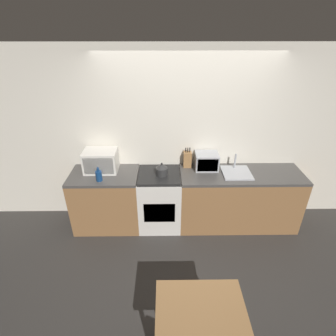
{
  "coord_description": "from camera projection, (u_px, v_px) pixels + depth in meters",
  "views": [
    {
      "loc": [
        -0.31,
        -2.43,
        2.8
      ],
      "look_at": [
        -0.27,
        0.72,
        1.05
      ],
      "focal_mm": 28.0,
      "sensor_mm": 36.0,
      "label": 1
    }
  ],
  "objects": [
    {
      "name": "sink_basin",
      "position": [
        236.0,
        172.0,
        3.78
      ],
      "size": [
        0.41,
        0.41,
        0.24
      ],
      "color": "#ADAFB5",
      "rests_on": "counter_right_run"
    },
    {
      "name": "knife_block",
      "position": [
        187.0,
        159.0,
        3.9
      ],
      "size": [
        0.12,
        0.1,
        0.31
      ],
      "color": "#9E7042",
      "rests_on": "counter_right_run"
    },
    {
      "name": "microwave",
      "position": [
        101.0,
        161.0,
        3.78
      ],
      "size": [
        0.47,
        0.34,
        0.31
      ],
      "color": "silver",
      "rests_on": "counter_left_run"
    },
    {
      "name": "ground_plane",
      "position": [
        189.0,
        263.0,
        3.49
      ],
      "size": [
        16.0,
        16.0,
        0.0
      ],
      "primitive_type": "plane",
      "color": "#33302D"
    },
    {
      "name": "dining_table",
      "position": [
        201.0,
        322.0,
        2.18
      ],
      "size": [
        0.75,
        0.64,
        0.74
      ],
      "color": "#9E7042",
      "rests_on": "ground_plane"
    },
    {
      "name": "counter_left_run",
      "position": [
        107.0,
        200.0,
        3.98
      ],
      "size": [
        0.98,
        0.62,
        0.9
      ],
      "color": "olive",
      "rests_on": "ground_plane"
    },
    {
      "name": "wall_back",
      "position": [
        186.0,
        139.0,
        3.87
      ],
      "size": [
        10.0,
        0.06,
        2.6
      ],
      "color": "silver",
      "rests_on": "ground_plane"
    },
    {
      "name": "toaster_oven",
      "position": [
        206.0,
        161.0,
        3.85
      ],
      "size": [
        0.33,
        0.27,
        0.24
      ],
      "color": "#ADAFB5",
      "rests_on": "counter_right_run"
    },
    {
      "name": "stove_range",
      "position": [
        160.0,
        199.0,
        3.98
      ],
      "size": [
        0.62,
        0.62,
        0.9
      ],
      "color": "silver",
      "rests_on": "ground_plane"
    },
    {
      "name": "kettle",
      "position": [
        162.0,
        170.0,
        3.7
      ],
      "size": [
        0.17,
        0.17,
        0.19
      ],
      "color": "#2D2D2D",
      "rests_on": "stove_range"
    },
    {
      "name": "counter_right_run",
      "position": [
        238.0,
        199.0,
        4.0
      ],
      "size": [
        1.77,
        0.62,
        0.9
      ],
      "color": "olive",
      "rests_on": "ground_plane"
    },
    {
      "name": "bottle",
      "position": [
        99.0,
        176.0,
        3.57
      ],
      "size": [
        0.09,
        0.09,
        0.2
      ],
      "color": "navy",
      "rests_on": "counter_left_run"
    }
  ]
}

